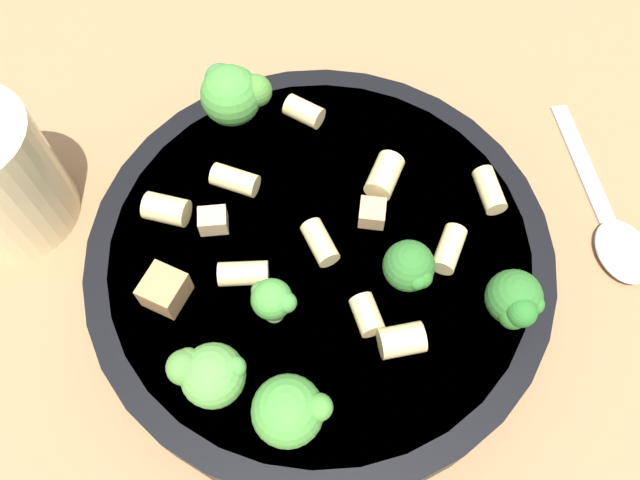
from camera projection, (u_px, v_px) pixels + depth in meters
The scene contains 22 objects.
ground_plane at pixel (320, 276), 0.41m from camera, with size 2.00×2.00×0.00m, color #936D47.
pasta_bowl at pixel (320, 260), 0.39m from camera, with size 0.28×0.28×0.04m.
broccoli_floret_0 at pixel (233, 93), 0.40m from camera, with size 0.05×0.04×0.04m.
broccoli_floret_1 at pixel (410, 267), 0.35m from camera, with size 0.03×0.03×0.03m.
broccoli_floret_2 at pixel (289, 412), 0.31m from camera, with size 0.04×0.04×0.04m.
broccoli_floret_3 at pixel (209, 374), 0.32m from camera, with size 0.04×0.03×0.04m.
broccoli_floret_4 at pixel (515, 301), 0.34m from camera, with size 0.03×0.03×0.04m.
broccoli_floret_5 at pixel (273, 300), 0.34m from camera, with size 0.03×0.02×0.03m.
rigatoni_0 at pixel (402, 340), 0.34m from camera, with size 0.02×0.02×0.02m, color #E0C67F.
rigatoni_1 at pixel (367, 315), 0.35m from camera, with size 0.01×0.01×0.02m, color #E0C67F.
rigatoni_2 at pixel (304, 112), 0.42m from camera, with size 0.01×0.01×0.03m, color #E0C67F.
rigatoni_3 at pixel (243, 273), 0.36m from camera, with size 0.01×0.01×0.03m, color #E0C67F.
rigatoni_4 at pixel (235, 180), 0.39m from camera, with size 0.01×0.01×0.03m, color #E0C67F.
rigatoni_5 at pixel (165, 212), 0.38m from camera, with size 0.02×0.02×0.03m, color #E0C67F.
rigatoni_6 at pixel (312, 247), 0.37m from camera, with size 0.01×0.01×0.03m, color #E0C67F.
rigatoni_7 at pixel (449, 249), 0.37m from camera, with size 0.01×0.01×0.03m, color #E0C67F.
rigatoni_8 at pixel (384, 176), 0.39m from camera, with size 0.02×0.02×0.03m, color #E0C67F.
rigatoni_9 at pixel (490, 190), 0.39m from camera, with size 0.01×0.01×0.03m, color #E0C67F.
chicken_chunk_0 at pixel (372, 213), 0.38m from camera, with size 0.02×0.02×0.01m, color tan.
chicken_chunk_1 at pixel (165, 290), 0.35m from camera, with size 0.02×0.02×0.02m, color #A87A4C.
chicken_chunk_2 at pixel (214, 219), 0.38m from camera, with size 0.02×0.01×0.01m, color tan.
spoon at pixel (612, 226), 0.43m from camera, with size 0.08×0.15×0.01m.
Camera 1 is at (0.04, -0.17, 0.38)m, focal length 35.00 mm.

